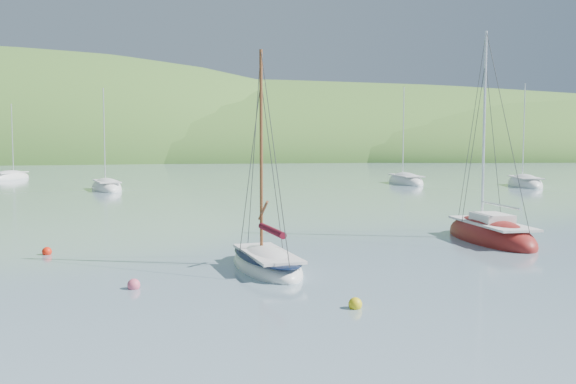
{
  "coord_description": "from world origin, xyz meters",
  "views": [
    {
      "loc": [
        -2.49,
        -17.0,
        4.64
      ],
      "look_at": [
        1.06,
        8.0,
        2.64
      ],
      "focal_mm": 40.0,
      "sensor_mm": 36.0,
      "label": 1
    }
  ],
  "objects": [
    {
      "name": "ground",
      "position": [
        0.0,
        0.0,
        0.0
      ],
      "size": [
        700.0,
        700.0,
        0.0
      ],
      "primitive_type": "plane",
      "color": "#70939B",
      "rests_on": "ground"
    },
    {
      "name": "shoreline_hills",
      "position": [
        -9.66,
        172.42,
        0.0
      ],
      "size": [
        690.0,
        135.0,
        56.0
      ],
      "color": "#3A6827",
      "rests_on": "ground"
    },
    {
      "name": "daysailer_white",
      "position": [
        -0.03,
        5.88,
        0.2
      ],
      "size": [
        2.99,
        5.84,
        8.56
      ],
      "rotation": [
        0.0,
        0.0,
        0.18
      ],
      "color": "white",
      "rests_on": "ground"
    },
    {
      "name": "sloop_red",
      "position": [
        11.02,
        11.02,
        0.21
      ],
      "size": [
        2.65,
        7.25,
        10.64
      ],
      "rotation": [
        0.0,
        0.0,
        0.02
      ],
      "color": "maroon",
      "rests_on": "ground"
    },
    {
      "name": "distant_sloop_a",
      "position": [
        -11.05,
        45.58,
        0.18
      ],
      "size": [
        4.46,
        7.82,
        10.55
      ],
      "rotation": [
        0.0,
        0.0,
        0.27
      ],
      "color": "white",
      "rests_on": "ground"
    },
    {
      "name": "distant_sloop_b",
      "position": [
        19.99,
        50.2,
        0.19
      ],
      "size": [
        2.85,
        8.07,
        11.51
      ],
      "rotation": [
        0.0,
        0.0,
        -0.0
      ],
      "color": "white",
      "rests_on": "ground"
    },
    {
      "name": "distant_sloop_c",
      "position": [
        -25.24,
        65.12,
        0.17
      ],
      "size": [
        4.7,
        7.43,
        10.01
      ],
      "rotation": [
        0.0,
        0.0,
        -0.35
      ],
      "color": "white",
      "rests_on": "ground"
    },
    {
      "name": "distant_sloop_d",
      "position": [
        31.02,
        44.93,
        0.19
      ],
      "size": [
        4.68,
        8.53,
        11.55
      ],
      "rotation": [
        0.0,
        0.0,
        -0.24
      ],
      "color": "white",
      "rests_on": "ground"
    },
    {
      "name": "mooring_buoys",
      "position": [
        -3.88,
        4.53,
        0.12
      ],
      "size": [
        10.84,
        10.45,
        0.41
      ],
      "color": "gold",
      "rests_on": "ground"
    }
  ]
}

